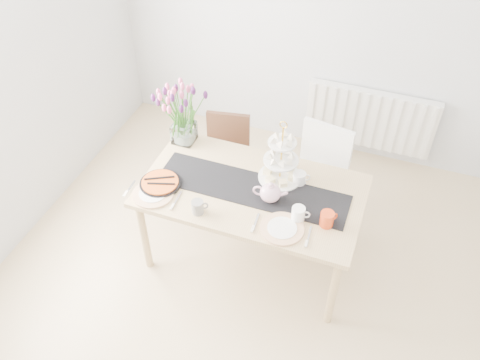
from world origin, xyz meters
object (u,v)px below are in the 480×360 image
(teapot, at_px, (270,193))
(mug_orange, at_px, (327,219))
(tart_tin, at_px, (160,183))
(radiator, at_px, (370,119))
(cake_stand, at_px, (281,165))
(cream_jug, at_px, (299,178))
(plate_left, at_px, (153,194))
(mug_white, at_px, (298,214))
(plate_right, at_px, (282,229))
(chair_white, at_px, (319,168))
(dining_table, at_px, (252,197))
(chair_brown, at_px, (226,150))
(tulip_vase, at_px, (182,107))
(mug_grey, at_px, (198,207))

(teapot, xyz_separation_m, mug_orange, (0.42, -0.09, -0.02))
(teapot, xyz_separation_m, tart_tin, (-0.80, -0.13, -0.06))
(radiator, bearing_deg, tart_tin, -125.86)
(cake_stand, xyz_separation_m, cream_jug, (0.15, 0.00, -0.09))
(plate_left, bearing_deg, cake_stand, 30.56)
(mug_white, bearing_deg, plate_right, -133.45)
(radiator, distance_m, chair_white, 0.95)
(mug_white, bearing_deg, cake_stand, 111.25)
(dining_table, xyz_separation_m, cake_stand, (0.15, 0.18, 0.21))
(chair_brown, height_order, mug_white, mug_white)
(plate_right, bearing_deg, tulip_vase, 147.69)
(chair_brown, bearing_deg, mug_grey, -89.53)
(teapot, xyz_separation_m, cream_jug, (0.14, 0.24, -0.03))
(tart_tin, bearing_deg, radiator, 54.14)
(tulip_vase, bearing_deg, plate_left, -85.95)
(teapot, height_order, mug_grey, teapot)
(dining_table, xyz_separation_m, teapot, (0.16, -0.06, 0.15))
(tart_tin, xyz_separation_m, plate_right, (0.95, -0.10, -0.01))
(mug_orange, bearing_deg, plate_left, 143.02)
(teapot, relative_size, cream_jug, 2.49)
(radiator, xyz_separation_m, cream_jug, (-0.33, -1.39, 0.35))
(mug_white, bearing_deg, dining_table, 143.49)
(dining_table, bearing_deg, tart_tin, -163.33)
(dining_table, distance_m, tart_tin, 0.67)
(radiator, relative_size, cream_jug, 12.55)
(chair_white, bearing_deg, mug_orange, -65.38)
(cake_stand, xyz_separation_m, plate_left, (-0.80, -0.47, -0.13))
(dining_table, xyz_separation_m, plate_left, (-0.65, -0.29, 0.08))
(radiator, height_order, tulip_vase, tulip_vase)
(radiator, bearing_deg, dining_table, -111.96)
(chair_white, relative_size, mug_grey, 8.66)
(cake_stand, height_order, mug_grey, cake_stand)
(tulip_vase, relative_size, mug_white, 5.54)
(radiator, xyz_separation_m, mug_orange, (-0.05, -1.72, 0.36))
(tulip_vase, height_order, mug_white, tulip_vase)
(chair_brown, height_order, mug_orange, mug_orange)
(tulip_vase, bearing_deg, tart_tin, -84.63)
(tart_tin, bearing_deg, cake_stand, 24.89)
(chair_brown, xyz_separation_m, plate_right, (0.79, -0.98, 0.32))
(chair_brown, xyz_separation_m, tart_tin, (-0.17, -0.88, 0.33))
(radiator, bearing_deg, mug_white, -98.01)
(dining_table, bearing_deg, plate_left, -155.42)
(chair_brown, bearing_deg, plate_right, -61.62)
(cream_jug, distance_m, mug_orange, 0.43)
(dining_table, bearing_deg, teapot, -22.36)
(chair_brown, height_order, tulip_vase, tulip_vase)
(cake_stand, bearing_deg, plate_right, -71.27)
(mug_grey, bearing_deg, chair_brown, 68.18)
(mug_grey, relative_size, plate_left, 0.34)
(mug_grey, bearing_deg, tart_tin, 124.82)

